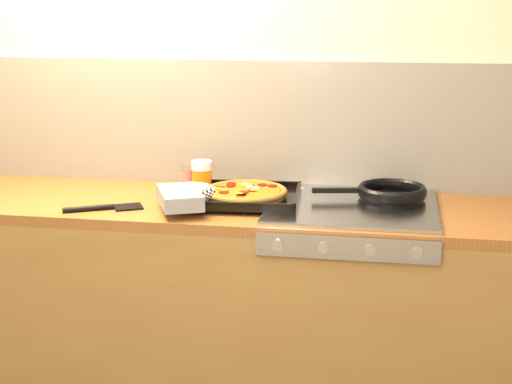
% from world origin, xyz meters
% --- Properties ---
extents(room_shell, '(3.20, 3.20, 3.20)m').
position_xyz_m(room_shell, '(0.00, 1.39, 1.15)').
color(room_shell, white).
rests_on(room_shell, ground).
extents(counter_run, '(3.20, 0.62, 0.90)m').
position_xyz_m(counter_run, '(0.00, 1.10, 0.45)').
color(counter_run, olive).
rests_on(counter_run, ground).
extents(stovetop, '(0.60, 0.56, 0.02)m').
position_xyz_m(stovetop, '(0.45, 1.10, 0.91)').
color(stovetop, '#9F9FA4').
rests_on(stovetop, counter_run).
extents(pizza_on_tray, '(0.52, 0.48, 0.07)m').
position_xyz_m(pizza_on_tray, '(-0.00, 1.06, 0.94)').
color(pizza_on_tray, black).
rests_on(pizza_on_tray, stovetop).
extents(frying_pan, '(0.44, 0.30, 0.04)m').
position_xyz_m(frying_pan, '(0.58, 1.20, 0.94)').
color(frying_pan, black).
rests_on(frying_pan, stovetop).
extents(tomato_can, '(0.08, 0.08, 0.10)m').
position_xyz_m(tomato_can, '(-0.20, 1.22, 0.95)').
color(tomato_can, '#A60D17').
rests_on(tomato_can, counter_run).
extents(juice_glass, '(0.09, 0.09, 0.13)m').
position_xyz_m(juice_glass, '(-0.13, 1.20, 0.97)').
color(juice_glass, orange).
rests_on(juice_glass, counter_run).
extents(wooden_spoon, '(0.30, 0.10, 0.02)m').
position_xyz_m(wooden_spoon, '(0.14, 1.29, 0.91)').
color(wooden_spoon, '#A68946').
rests_on(wooden_spoon, counter_run).
extents(black_spatula, '(0.27, 0.18, 0.02)m').
position_xyz_m(black_spatula, '(-0.42, 0.92, 0.91)').
color(black_spatula, black).
rests_on(black_spatula, counter_run).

